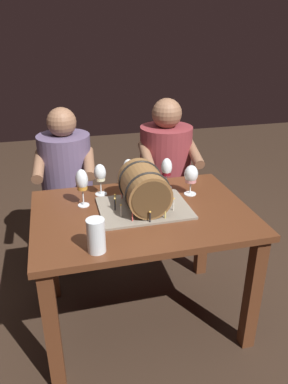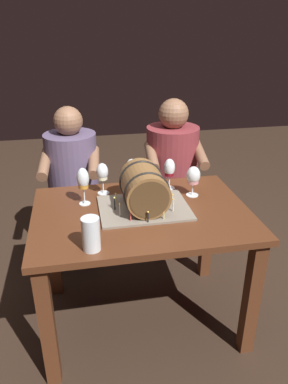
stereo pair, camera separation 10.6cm
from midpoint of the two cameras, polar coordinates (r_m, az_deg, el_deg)
ground_plane at (r=2.39m, az=1.03°, el=-18.80°), size 8.00×8.00×0.00m
dining_table at (r=2.01m, az=1.16°, el=-6.22°), size 1.15×0.80×0.73m
barrel_cake at (r=1.93m, az=1.58°, el=0.31°), size 0.48×0.36×0.25m
wine_glass_white at (r=2.11m, az=-5.07°, el=2.90°), size 0.07×0.07×0.19m
wine_glass_red at (r=2.17m, az=5.38°, el=3.53°), size 0.07×0.07×0.19m
wine_glass_empty at (r=2.19m, az=-0.61°, el=3.82°), size 0.07×0.07×0.18m
wine_glass_rose at (r=2.10m, az=9.12°, el=2.36°), size 0.08×0.08×0.18m
wine_glass_amber at (r=1.99m, az=-7.97°, el=1.81°), size 0.07×0.07×0.21m
beer_pint at (r=1.61m, az=-6.37°, el=-6.70°), size 0.08×0.08×0.16m
person_seated_left at (r=2.65m, az=-9.66°, el=-0.18°), size 0.41×0.50×1.16m
person_seated_right at (r=2.73m, az=5.38°, el=1.44°), size 0.43×0.50×1.18m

